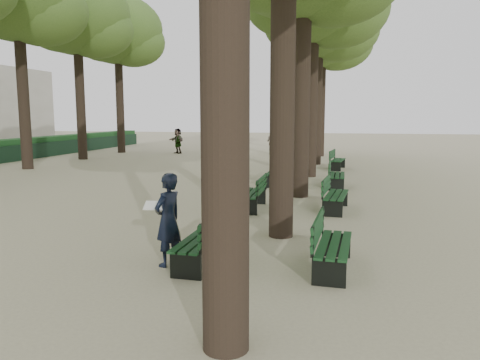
# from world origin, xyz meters

# --- Properties ---
(ground) EXTENTS (120.00, 120.00, 0.00)m
(ground) POSITION_xyz_m (0.00, 0.00, 0.00)
(ground) COLOR tan
(ground) RESTS_ON ground
(tree_central_4) EXTENTS (6.00, 6.00, 9.95)m
(tree_central_4) POSITION_xyz_m (1.50, 18.00, 7.65)
(tree_central_4) COLOR #33261C
(tree_central_4) RESTS_ON ground
(tree_central_5) EXTENTS (6.00, 6.00, 9.95)m
(tree_central_5) POSITION_xyz_m (1.50, 23.00, 7.65)
(tree_central_5) COLOR #33261C
(tree_central_5) RESTS_ON ground
(tree_far_4) EXTENTS (6.00, 6.00, 10.45)m
(tree_far_4) POSITION_xyz_m (-12.00, 18.00, 8.14)
(tree_far_4) COLOR #33261C
(tree_far_4) RESTS_ON ground
(tree_far_5) EXTENTS (6.00, 6.00, 10.45)m
(tree_far_5) POSITION_xyz_m (-12.00, 23.00, 8.14)
(tree_far_5) COLOR #33261C
(tree_far_5) RESTS_ON ground
(bench_left_0) EXTENTS (0.62, 1.82, 0.92)m
(bench_left_0) POSITION_xyz_m (0.37, 0.81, 0.27)
(bench_left_0) COLOR black
(bench_left_0) RESTS_ON ground
(bench_left_1) EXTENTS (0.59, 1.81, 0.92)m
(bench_left_1) POSITION_xyz_m (0.37, 5.73, 0.27)
(bench_left_1) COLOR black
(bench_left_1) RESTS_ON ground
(bench_left_2) EXTENTS (0.58, 1.80, 0.92)m
(bench_left_2) POSITION_xyz_m (0.37, 10.34, 0.27)
(bench_left_2) COLOR black
(bench_left_2) RESTS_ON ground
(bench_left_3) EXTENTS (0.70, 1.84, 0.92)m
(bench_left_3) POSITION_xyz_m (0.37, 15.24, 0.27)
(bench_left_3) COLOR black
(bench_left_3) RESTS_ON ground
(bench_right_0) EXTENTS (0.68, 1.83, 0.92)m
(bench_right_0) POSITION_xyz_m (2.63, 0.95, 0.27)
(bench_right_0) COLOR black
(bench_right_0) RESTS_ON ground
(bench_right_1) EXTENTS (0.74, 1.85, 0.92)m
(bench_right_1) POSITION_xyz_m (2.63, 5.95, 0.27)
(bench_right_1) COLOR black
(bench_right_1) RESTS_ON ground
(bench_right_2) EXTENTS (0.58, 1.80, 0.92)m
(bench_right_2) POSITION_xyz_m (2.63, 10.20, 0.27)
(bench_right_2) COLOR black
(bench_right_2) RESTS_ON ground
(bench_right_3) EXTENTS (0.80, 1.86, 0.92)m
(bench_right_3) POSITION_xyz_m (2.63, 15.90, 0.27)
(bench_right_3) COLOR black
(bench_right_3) RESTS_ON ground
(man_with_map) EXTENTS (0.71, 0.72, 1.62)m
(man_with_map) POSITION_xyz_m (-0.17, 0.65, 0.81)
(man_with_map) COLOR black
(man_with_map) RESTS_ON ground
(pedestrian_d) EXTENTS (0.37, 0.78, 1.54)m
(pedestrian_d) POSITION_xyz_m (0.41, 25.13, 0.77)
(pedestrian_d) COLOR #262628
(pedestrian_d) RESTS_ON ground
(pedestrian_a) EXTENTS (0.86, 0.58, 1.63)m
(pedestrian_a) POSITION_xyz_m (-1.66, 23.83, 0.81)
(pedestrian_a) COLOR #262628
(pedestrian_a) RESTS_ON ground
(pedestrian_e) EXTENTS (1.42, 1.24, 1.68)m
(pedestrian_e) POSITION_xyz_m (-7.97, 23.16, 0.84)
(pedestrian_e) COLOR #262628
(pedestrian_e) RESTS_ON ground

